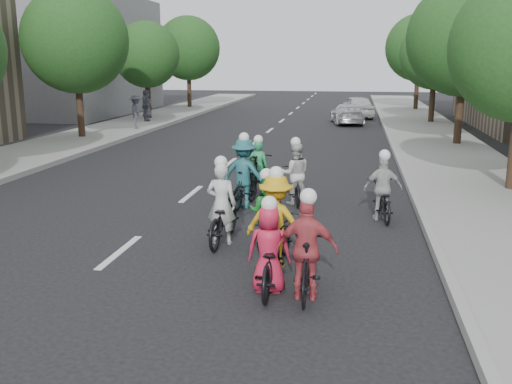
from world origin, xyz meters
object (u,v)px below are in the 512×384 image
(cyclist_0, at_px, (222,214))
(cyclist_5, at_px, (259,172))
(cyclist_6, at_px, (295,180))
(spectator_2, at_px, (147,104))
(cyclist_4, at_px, (270,257))
(spectator_1, at_px, (146,106))
(cyclist_3, at_px, (307,258))
(follow_car_lead, at_px, (347,114))
(cyclist_7, at_px, (244,178))
(spectator_0, at_px, (136,112))
(cyclist_1, at_px, (267,217))
(cyclist_2, at_px, (276,230))
(cyclist_8, at_px, (382,196))
(follow_car_trail, at_px, (357,107))

(cyclist_0, bearing_deg, cyclist_5, -87.66)
(cyclist_6, xyz_separation_m, spectator_2, (-11.22, 19.42, 0.39))
(cyclist_4, bearing_deg, spectator_1, -66.88)
(cyclist_3, relative_size, follow_car_lead, 0.44)
(cyclist_7, relative_size, spectator_0, 1.08)
(cyclist_0, relative_size, cyclist_3, 1.12)
(cyclist_3, relative_size, spectator_0, 1.00)
(follow_car_lead, distance_m, spectator_0, 12.12)
(follow_car_lead, relative_size, spectator_2, 2.35)
(spectator_1, bearing_deg, cyclist_0, -167.80)
(cyclist_7, bearing_deg, spectator_2, -51.58)
(cyclist_1, distance_m, spectator_0, 20.00)
(cyclist_1, bearing_deg, cyclist_0, -2.38)
(cyclist_2, bearing_deg, spectator_0, -53.47)
(cyclist_5, height_order, cyclist_7, cyclist_7)
(cyclist_0, relative_size, spectator_0, 1.12)
(cyclist_0, height_order, cyclist_1, cyclist_0)
(cyclist_3, xyz_separation_m, follow_car_lead, (0.20, 25.50, -0.07))
(spectator_0, bearing_deg, spectator_1, -4.83)
(cyclist_0, xyz_separation_m, cyclist_3, (1.93, -2.51, 0.05))
(cyclist_6, height_order, spectator_1, spectator_1)
(cyclist_4, bearing_deg, cyclist_8, -114.82)
(cyclist_4, bearing_deg, cyclist_2, -89.10)
(cyclist_3, xyz_separation_m, spectator_0, (-10.57, 19.96, 0.38))
(cyclist_5, bearing_deg, follow_car_trail, -88.26)
(follow_car_trail, bearing_deg, spectator_0, 27.77)
(spectator_0, height_order, spectator_1, spectator_1)
(cyclist_6, relative_size, follow_car_trail, 0.43)
(spectator_2, bearing_deg, cyclist_0, -145.65)
(cyclist_1, bearing_deg, cyclist_6, -88.49)
(cyclist_5, distance_m, follow_car_lead, 18.63)
(follow_car_lead, bearing_deg, cyclist_2, 79.21)
(cyclist_2, bearing_deg, follow_car_lead, -83.51)
(cyclist_6, bearing_deg, cyclist_4, 80.77)
(cyclist_3, bearing_deg, cyclist_5, -74.51)
(cyclist_8, bearing_deg, spectator_1, -64.29)
(spectator_2, bearing_deg, follow_car_trail, -62.43)
(cyclist_2, height_order, cyclist_5, cyclist_2)
(cyclist_1, distance_m, follow_car_trail, 27.02)
(spectator_0, xyz_separation_m, spectator_1, (-0.83, 3.60, 0.03))
(follow_car_trail, bearing_deg, cyclist_8, 79.49)
(cyclist_0, relative_size, cyclist_4, 1.07)
(cyclist_0, height_order, cyclist_2, cyclist_2)
(follow_car_lead, bearing_deg, cyclist_1, 78.29)
(cyclist_4, height_order, follow_car_trail, cyclist_4)
(cyclist_3, bearing_deg, cyclist_2, -63.02)
(cyclist_7, distance_m, follow_car_trail, 24.12)
(cyclist_0, xyz_separation_m, follow_car_trail, (2.70, 26.85, 0.12))
(cyclist_4, bearing_deg, cyclist_3, 159.60)
(cyclist_3, distance_m, cyclist_6, 6.08)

